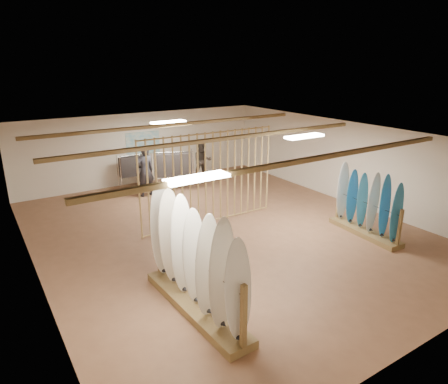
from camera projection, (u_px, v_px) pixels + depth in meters
floor at (224, 231)px, 11.64m from camera, size 12.00×12.00×0.00m
ceiling at (224, 136)px, 10.76m from camera, size 12.00×12.00×0.00m
wall_back at (143, 148)px, 15.99m from camera, size 12.00×0.00×12.00m
wall_front at (426, 278)px, 6.41m from camera, size 12.00×0.00×12.00m
wall_left at (30, 222)px, 8.63m from camera, size 0.00×12.00×12.00m
wall_right at (346, 162)px, 13.77m from camera, size 0.00×12.00×12.00m
ceiling_slats at (224, 139)px, 10.79m from camera, size 9.50×6.12×0.10m
light_panels at (224, 138)px, 10.78m from camera, size 1.20×0.35×0.06m
bamboo_partition at (209, 179)px, 11.84m from camera, size 4.45×0.05×2.78m
poster at (143, 143)px, 15.91m from camera, size 1.40×0.03×0.90m
rack_left at (195, 276)px, 7.72m from camera, size 0.74×3.20×2.23m
rack_right at (366, 213)px, 11.22m from camera, size 0.68×2.36×1.87m
clothing_rack_a at (135, 166)px, 15.36m from camera, size 1.26×0.34×1.35m
clothing_rack_b at (174, 165)px, 15.02m from camera, size 1.37×0.81×1.54m
shopper_a at (145, 168)px, 14.35m from camera, size 0.81×0.58×2.13m
shopper_b at (202, 158)px, 16.43m from camera, size 1.03×0.91×1.79m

